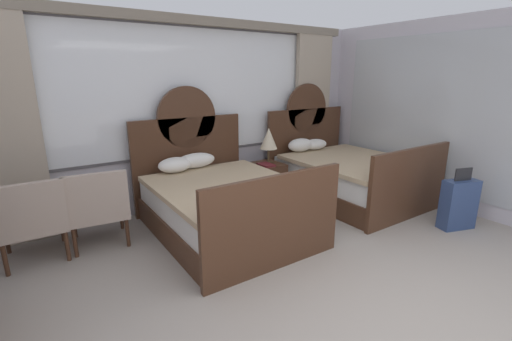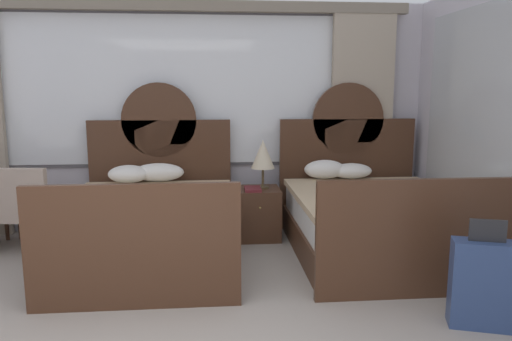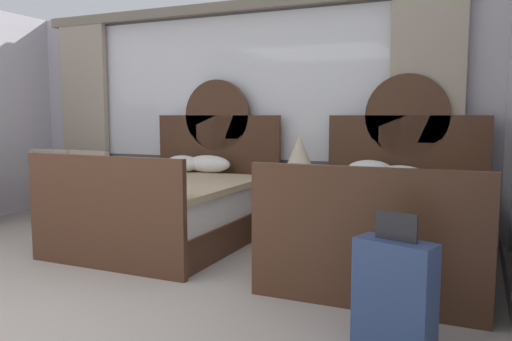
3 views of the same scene
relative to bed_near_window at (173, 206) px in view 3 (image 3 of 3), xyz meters
The scene contains 9 objects.
wall_back_window 1.57m from the bed_near_window, 82.54° to the left, with size 6.03×0.22×2.70m.
bed_near_window is the anchor object (origin of this frame).
bed_near_mirror 2.23m from the bed_near_window, ahead, with size 1.64×2.14×1.76m.
nightstand_between_beds 1.29m from the bed_near_window, 29.71° to the left, with size 0.49×0.51×0.58m.
table_lamp_on_nightstand 1.47m from the bed_near_window, 29.07° to the left, with size 0.27×0.27×0.55m.
book_on_nightstand 1.20m from the bed_near_window, 27.22° to the left, with size 0.18×0.26×0.03m.
armchair_by_window_left 1.44m from the bed_near_window, 161.28° to the left, with size 0.71×0.71×0.91m.
armchair_by_window_centre 2.05m from the bed_near_window, 167.01° to the left, with size 0.65×0.65×0.91m.
suitcase_on_floor 2.99m from the bed_near_window, 32.46° to the right, with size 0.48×0.32×0.80m.
Camera 3 is at (2.77, -1.73, 1.34)m, focal length 35.16 mm.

